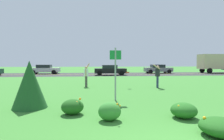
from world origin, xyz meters
The scene contains 16 objects.
ground_plane centered at (0.00, 12.98, 0.00)m, with size 120.00×120.00×0.00m, color #387A2D.
highway_strip centered at (0.00, 25.96, 0.00)m, with size 120.00×8.35×0.01m, color #2D2D30.
highway_center_stripe centered at (0.00, 25.96, 0.01)m, with size 120.00×0.16×0.00m, color yellow.
daylily_clump_near_camera centered at (1.11, 3.01, 0.25)m, with size 0.86×0.90×0.51m.
daylily_clump_mid_center centered at (-2.65, 3.80, 0.27)m, with size 0.80×0.76×0.61m.
daylily_clump_mid_left centered at (-1.38, 2.95, 0.29)m, with size 0.73×0.65×0.61m.
daylily_clump_mid_right centered at (1.32, 1.41, 0.23)m, with size 1.07×1.11×0.46m.
sign_post_near_path centered at (-0.84, 6.15, 1.55)m, with size 0.56×0.10×2.56m.
evergreen_shrub_side centered at (-4.48, 4.91, 0.97)m, with size 1.37×1.37×1.93m, color #1E5123.
person_thrower_white_shirt centered at (-2.48, 11.49, 0.94)m, with size 0.46×0.52×1.79m.
person_catcher_dark_shirt centered at (2.71, 10.39, 0.97)m, with size 0.56×0.52×1.72m.
frisbee_red centered at (0.53, 10.57, 1.11)m, with size 0.28×0.26×0.15m.
car_silver_center_left centered at (-9.67, 27.84, 0.74)m, with size 4.50×2.00×1.45m.
car_black_center_right centered at (0.38, 24.08, 0.74)m, with size 4.50×2.00×1.45m.
car_gray_rightmost centered at (8.72, 27.84, 0.74)m, with size 4.50×2.00×1.45m.
box_truck_navy centered at (19.30, 27.84, 1.80)m, with size 6.70×2.46×3.20m.
Camera 1 is at (-1.86, -3.05, 1.87)m, focal length 30.57 mm.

